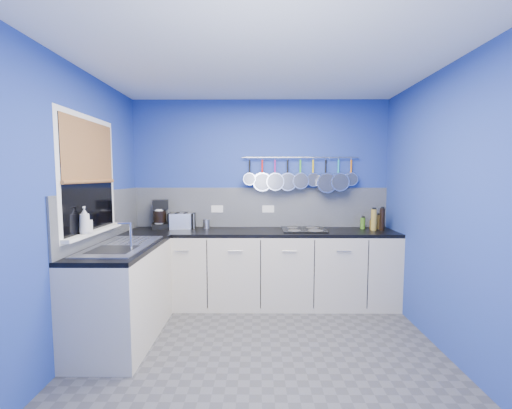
{
  "coord_description": "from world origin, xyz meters",
  "views": [
    {
      "loc": [
        -0.03,
        -2.74,
        1.55
      ],
      "look_at": [
        -0.05,
        0.75,
        1.25
      ],
      "focal_mm": 23.35,
      "sensor_mm": 36.0,
      "label": 1
    }
  ],
  "objects_px": {
    "hob": "(304,230)",
    "canister": "(207,224)",
    "paper_towel": "(159,219)",
    "soap_bottle_b": "(86,224)",
    "toaster": "(182,221)",
    "soap_bottle_a": "(85,220)",
    "coffee_maker": "(160,214)"
  },
  "relations": [
    {
      "from": "hob",
      "to": "canister",
      "type": "bearing_deg",
      "value": 175.67
    },
    {
      "from": "paper_towel",
      "to": "canister",
      "type": "xyz_separation_m",
      "value": [
        0.58,
        0.02,
        -0.07
      ]
    },
    {
      "from": "soap_bottle_b",
      "to": "paper_towel",
      "type": "relative_size",
      "value": 0.7
    },
    {
      "from": "soap_bottle_b",
      "to": "hob",
      "type": "xyz_separation_m",
      "value": [
        2.05,
        1.1,
        -0.23
      ]
    },
    {
      "from": "toaster",
      "to": "canister",
      "type": "height_order",
      "value": "toaster"
    },
    {
      "from": "canister",
      "to": "hob",
      "type": "xyz_separation_m",
      "value": [
        1.18,
        -0.09,
        -0.05
      ]
    },
    {
      "from": "hob",
      "to": "paper_towel",
      "type": "bearing_deg",
      "value": 177.6
    },
    {
      "from": "soap_bottle_a",
      "to": "coffee_maker",
      "type": "xyz_separation_m",
      "value": [
        0.29,
        1.23,
        -0.09
      ]
    },
    {
      "from": "soap_bottle_a",
      "to": "coffee_maker",
      "type": "relative_size",
      "value": 0.68
    },
    {
      "from": "soap_bottle_a",
      "to": "coffee_maker",
      "type": "bearing_deg",
      "value": 76.63
    },
    {
      "from": "soap_bottle_b",
      "to": "soap_bottle_a",
      "type": "bearing_deg",
      "value": -90.0
    },
    {
      "from": "coffee_maker",
      "to": "hob",
      "type": "distance_m",
      "value": 1.77
    },
    {
      "from": "soap_bottle_a",
      "to": "canister",
      "type": "bearing_deg",
      "value": 54.44
    },
    {
      "from": "coffee_maker",
      "to": "hob",
      "type": "xyz_separation_m",
      "value": [
        1.76,
        -0.11,
        -0.17
      ]
    },
    {
      "from": "canister",
      "to": "toaster",
      "type": "bearing_deg",
      "value": 176.25
    },
    {
      "from": "canister",
      "to": "hob",
      "type": "distance_m",
      "value": 1.19
    },
    {
      "from": "soap_bottle_b",
      "to": "paper_towel",
      "type": "height_order",
      "value": "soap_bottle_b"
    },
    {
      "from": "paper_towel",
      "to": "coffee_maker",
      "type": "distance_m",
      "value": 0.06
    },
    {
      "from": "soap_bottle_b",
      "to": "paper_towel",
      "type": "bearing_deg",
      "value": 76.31
    },
    {
      "from": "paper_towel",
      "to": "hob",
      "type": "bearing_deg",
      "value": -2.4
    },
    {
      "from": "coffee_maker",
      "to": "hob",
      "type": "bearing_deg",
      "value": -18.64
    },
    {
      "from": "canister",
      "to": "coffee_maker",
      "type": "bearing_deg",
      "value": 178.31
    },
    {
      "from": "soap_bottle_a",
      "to": "toaster",
      "type": "bearing_deg",
      "value": 65.82
    },
    {
      "from": "paper_towel",
      "to": "hob",
      "type": "distance_m",
      "value": 1.77
    },
    {
      "from": "soap_bottle_a",
      "to": "paper_towel",
      "type": "bearing_deg",
      "value": 76.54
    },
    {
      "from": "soap_bottle_a",
      "to": "hob",
      "type": "bearing_deg",
      "value": 28.7
    },
    {
      "from": "soap_bottle_a",
      "to": "toaster",
      "type": "distance_m",
      "value": 1.36
    },
    {
      "from": "coffee_maker",
      "to": "toaster",
      "type": "xyz_separation_m",
      "value": [
        0.26,
        0.0,
        -0.08
      ]
    },
    {
      "from": "soap_bottle_a",
      "to": "soap_bottle_b",
      "type": "bearing_deg",
      "value": 90.0
    },
    {
      "from": "soap_bottle_a",
      "to": "paper_towel",
      "type": "xyz_separation_m",
      "value": [
        0.29,
        1.2,
        -0.15
      ]
    },
    {
      "from": "soap_bottle_a",
      "to": "hob",
      "type": "xyz_separation_m",
      "value": [
        2.05,
        1.12,
        -0.26
      ]
    },
    {
      "from": "coffee_maker",
      "to": "soap_bottle_a",
      "type": "bearing_deg",
      "value": -118.54
    }
  ]
}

